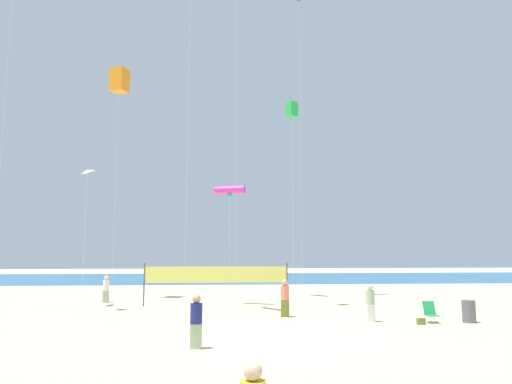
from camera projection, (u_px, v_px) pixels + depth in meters
ground_plane at (269, 337)px, 16.64m from camera, size 120.00×120.00×0.00m
ocean_band at (239, 278)px, 51.02m from camera, size 120.00×20.00×0.01m
beachgoer_white_shirt at (106, 288)px, 27.43m from camera, size 0.36×0.36×1.58m
beachgoer_coral_shirt at (285, 297)px, 21.65m from camera, size 0.40×0.40×1.74m
beachgoer_sage_shirt at (370, 302)px, 20.22m from camera, size 0.37×0.37×1.62m
beachgoer_navy_shirt at (196, 319)px, 14.78m from camera, size 0.39×0.39×1.70m
folding_beach_chair at (431, 311)px, 19.98m from camera, size 0.52×0.65×0.89m
trash_barrel at (469, 311)px, 19.97m from camera, size 0.57×0.57×0.95m
volleyball_net at (216, 276)px, 25.93m from camera, size 8.07×0.27×2.40m
beach_handbag at (421, 321)px, 19.35m from camera, size 0.34×0.17×0.28m
kite_orange_box at (120, 81)px, 31.20m from camera, size 1.27×1.27×15.25m
kite_magenta_tube at (230, 190)px, 27.06m from camera, size 1.87×1.08×6.82m
kite_green_box at (292, 110)px, 26.84m from camera, size 0.74×0.74×11.63m
kite_white_diamond at (87, 173)px, 24.41m from camera, size 0.77×0.77×7.42m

